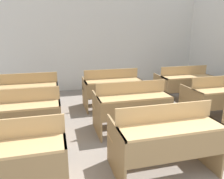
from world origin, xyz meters
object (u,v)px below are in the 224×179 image
at_px(wastepaper_bin, 200,87).
at_px(bench_front_left, 4,159).
at_px(bench_third_center, 112,88).
at_px(bench_second_left, 19,115).
at_px(bench_third_left, 27,93).
at_px(bench_second_center, 131,105).
at_px(bench_second_right, 219,97).
at_px(bench_third_right, 183,83).
at_px(bench_front_center, 164,137).

bearing_deg(wastepaper_bin, bench_front_left, -145.75).
xyz_separation_m(bench_front_left, bench_third_center, (1.85, 2.59, 0.00)).
xyz_separation_m(bench_second_left, bench_third_left, (-0.01, 1.30, 0.00)).
relative_size(bench_second_center, wastepaper_bin, 4.56).
relative_size(bench_second_right, bench_third_center, 1.00).
xyz_separation_m(bench_front_left, bench_third_left, (-0.03, 2.57, 0.00)).
bearing_deg(bench_second_right, bench_third_right, 90.39).
bearing_deg(bench_second_center, bench_third_center, 91.21).
bearing_deg(bench_third_right, bench_front_center, -126.55).
height_order(bench_third_left, wastepaper_bin, bench_third_left).
bearing_deg(bench_second_left, bench_front_left, -89.21).
bearing_deg(bench_front_left, bench_second_right, 18.79).
distance_m(bench_second_center, wastepaper_bin, 3.56).
distance_m(bench_front_left, bench_second_left, 1.27).
xyz_separation_m(bench_second_center, bench_third_center, (-0.03, 1.31, 0.00)).
bearing_deg(bench_third_right, bench_second_left, -161.20).
distance_m(bench_front_center, bench_second_left, 2.27).
bearing_deg(bench_second_right, bench_second_left, -179.80).
height_order(bench_front_center, bench_third_center, same).
bearing_deg(bench_second_right, bench_front_left, -161.21).
bearing_deg(bench_third_left, bench_second_center, -34.16).
xyz_separation_m(bench_third_right, wastepaper_bin, (1.05, 0.72, -0.34)).
relative_size(bench_second_right, wastepaper_bin, 4.56).
distance_m(bench_front_left, wastepaper_bin, 5.83).
bearing_deg(bench_front_left, bench_second_left, 90.79).
bearing_deg(bench_second_center, bench_front_left, -145.87).
height_order(bench_second_center, bench_third_right, same).
bearing_deg(bench_second_center, bench_front_center, -90.45).
xyz_separation_m(bench_third_left, bench_third_right, (3.79, -0.02, 0.00)).
relative_size(bench_third_center, bench_third_right, 1.00).
relative_size(bench_third_left, bench_third_right, 1.00).
bearing_deg(bench_front_center, bench_second_right, 33.92).
relative_size(bench_second_center, bench_second_right, 1.00).
height_order(bench_front_center, bench_third_left, same).
xyz_separation_m(bench_third_left, bench_third_center, (1.88, 0.02, 0.00)).
distance_m(bench_second_center, bench_second_right, 1.89).
xyz_separation_m(bench_second_left, wastepaper_bin, (4.83, 2.01, -0.34)).
xyz_separation_m(bench_second_left, bench_third_right, (3.78, 1.29, 0.00)).
distance_m(bench_front_center, wastepaper_bin, 4.41).
height_order(bench_front_center, bench_second_left, same).
bearing_deg(bench_second_left, bench_third_center, 35.17).
bearing_deg(bench_second_center, bench_second_right, 0.21).
bearing_deg(bench_front_left, wastepaper_bin, 34.25).
distance_m(bench_second_left, bench_third_center, 2.29).
bearing_deg(bench_third_center, bench_second_right, -34.26).
xyz_separation_m(bench_front_center, bench_second_center, (0.01, 1.27, 0.00)).
xyz_separation_m(bench_second_center, bench_third_left, (-1.91, 1.30, 0.00)).
xyz_separation_m(bench_second_center, bench_second_right, (1.89, 0.01, 0.00)).
bearing_deg(bench_second_right, bench_third_center, 145.74).
relative_size(bench_front_center, wastepaper_bin, 4.56).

